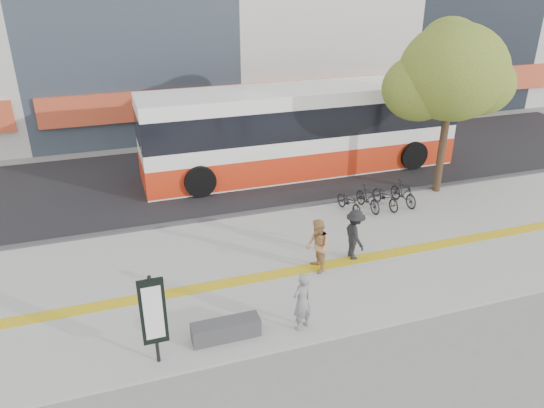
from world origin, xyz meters
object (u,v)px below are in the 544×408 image
object	(u,v)px
signboard	(153,313)
street_tree	(450,74)
pedestrian_dark	(355,235)
bench	(226,330)
bus	(301,132)
seated_woman	(302,301)
pedestrian_tan	(318,246)

from	to	relation	value
signboard	street_tree	world-z (taller)	street_tree
pedestrian_dark	bench	bearing A→B (deg)	120.05
bus	pedestrian_dark	world-z (taller)	bus
pedestrian_dark	street_tree	bearing A→B (deg)	-53.02
street_tree	pedestrian_dark	xyz separation A→B (m)	(-5.31, -3.67, -3.66)
bus	seated_woman	bearing A→B (deg)	-111.23
seated_woman	signboard	bearing A→B (deg)	-21.53
pedestrian_dark	seated_woman	bearing A→B (deg)	136.20
bench	signboard	size ratio (longest dim) A/B	0.73
bench	street_tree	distance (m)	12.23
bench	seated_woman	bearing A→B (deg)	-6.84
pedestrian_tan	pedestrian_dark	world-z (taller)	pedestrian_tan
signboard	seated_woman	world-z (taller)	signboard
signboard	seated_woman	bearing A→B (deg)	1.51
signboard	pedestrian_dark	distance (m)	6.64
bench	seated_woman	size ratio (longest dim) A/B	1.05
bench	pedestrian_dark	distance (m)	5.07
signboard	pedestrian_tan	world-z (taller)	signboard
pedestrian_tan	pedestrian_dark	size ratio (longest dim) A/B	1.02
signboard	street_tree	xyz separation A→B (m)	(11.38, 6.33, 3.15)
street_tree	seated_woman	bearing A→B (deg)	-141.99
bus	pedestrian_tan	size ratio (longest dim) A/B	8.32
signboard	seated_woman	distance (m)	3.44
pedestrian_tan	pedestrian_dark	distance (m)	1.35
signboard	bench	bearing A→B (deg)	10.81
street_tree	pedestrian_dark	distance (m)	7.43
seated_woman	pedestrian_tan	bearing A→B (deg)	-144.11
bus	seated_woman	size ratio (longest dim) A/B	8.67
seated_woman	pedestrian_tan	distance (m)	2.62
street_tree	bus	size ratio (longest dim) A/B	0.48
bench	bus	size ratio (longest dim) A/B	0.12
bus	signboard	bearing A→B (deg)	-125.93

